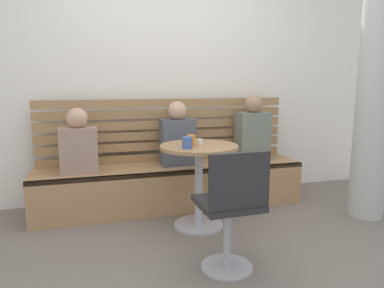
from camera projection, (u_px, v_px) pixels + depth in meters
name	position (u px, v px, depth m)	size (l,w,h in m)	color
ground	(210.00, 262.00, 2.52)	(8.00, 8.00, 0.00)	#70665B
back_wall	(162.00, 66.00, 3.83)	(5.20, 0.10, 2.90)	white
concrete_pillar	(377.00, 69.00, 3.19)	(0.32, 0.32, 2.80)	#B2B2AD
booth_bench	(172.00, 186.00, 3.62)	(2.70, 0.52, 0.44)	#A87C51
booth_backrest	(166.00, 130.00, 3.75)	(2.65, 0.04, 0.67)	#9A7249
cafe_table	(199.00, 170.00, 3.08)	(0.68, 0.68, 0.74)	#ADADB2
white_chair	(232.00, 207.00, 2.31)	(0.41, 0.41, 0.85)	#ADADB2
person_adult	(253.00, 132.00, 3.80)	(0.34, 0.22, 0.70)	slate
person_child_left	(178.00, 137.00, 3.58)	(0.34, 0.22, 0.65)	#4C515B
person_child_middle	(79.00, 145.00, 3.27)	(0.34, 0.22, 0.61)	#9E7F6B
cup_espresso_small	(200.00, 142.00, 3.03)	(0.06, 0.06, 0.06)	silver
cup_mug_blue	(187.00, 143.00, 2.87)	(0.08, 0.08, 0.10)	#3D5B9E
cup_tumbler_orange	(191.00, 141.00, 2.96)	(0.07, 0.07, 0.10)	orange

